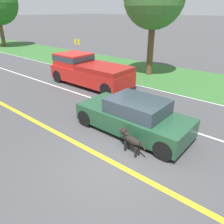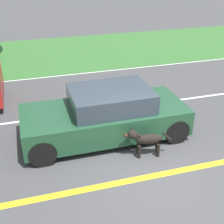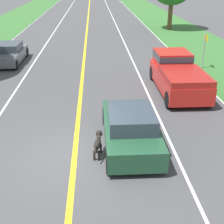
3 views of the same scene
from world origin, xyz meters
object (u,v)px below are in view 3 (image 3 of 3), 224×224
at_px(ego_car, 130,128).
at_px(pickup_truck, 177,74).
at_px(dog, 98,142).
at_px(street_sign, 204,47).
at_px(oncoming_car, 9,54).

bearing_deg(ego_car, pickup_truck, 61.17).
relative_size(ego_car, pickup_truck, 0.82).
distance_m(ego_car, dog, 1.37).
relative_size(dog, street_sign, 0.53).
relative_size(dog, pickup_truck, 0.23).
relative_size(dog, oncoming_car, 0.27).
distance_m(dog, pickup_truck, 7.64).
bearing_deg(street_sign, pickup_truck, -124.34).
xyz_separation_m(dog, street_sign, (7.03, 10.32, 0.95)).
bearing_deg(oncoming_car, dog, 115.39).
distance_m(ego_car, oncoming_car, 13.94).
bearing_deg(oncoming_car, pickup_truck, 148.43).
height_order(ego_car, pickup_truck, pickup_truck).
relative_size(oncoming_car, street_sign, 1.97).
distance_m(dog, street_sign, 12.52).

